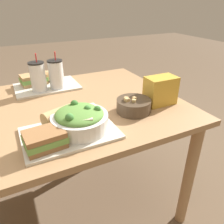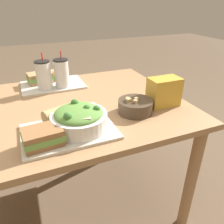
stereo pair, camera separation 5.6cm
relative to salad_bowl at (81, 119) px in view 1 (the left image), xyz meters
The scene contains 13 objects.
ground_plane 0.83m from the salad_bowl, 91.08° to the left, with size 12.00×12.00×0.00m, color brown.
dining_table 0.31m from the salad_bowl, 91.08° to the left, with size 1.22×0.93×0.72m.
tray_near 0.07m from the salad_bowl, behind, with size 0.38×0.26×0.01m.
tray_far 0.58m from the salad_bowl, 92.64° to the left, with size 0.38×0.26×0.01m.
salad_bowl is the anchor object (origin of this frame).
soup_bowl 0.29m from the salad_bowl, 10.81° to the left, with size 0.17×0.17×0.08m.
sandwich_near 0.17m from the salad_bowl, 159.08° to the right, with size 0.15×0.12×0.06m.
baguette_near 0.11m from the salad_bowl, 129.11° to the left, with size 0.15×0.11×0.07m.
sandwich_far 0.64m from the salad_bowl, 98.22° to the left, with size 0.17×0.12×0.06m.
baguette_far 0.66m from the salad_bowl, 92.80° to the left, with size 0.14×0.11×0.07m.
drink_cup_dark 0.52m from the salad_bowl, 98.82° to the left, with size 0.09×0.09×0.22m.
drink_cup_red 0.51m from the salad_bowl, 87.07° to the left, with size 0.09×0.09×0.22m.
chip_bag 0.47m from the salad_bowl, ahead, with size 0.16×0.10×0.15m.
Camera 1 is at (-0.23, -1.02, 1.22)m, focal length 35.00 mm.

